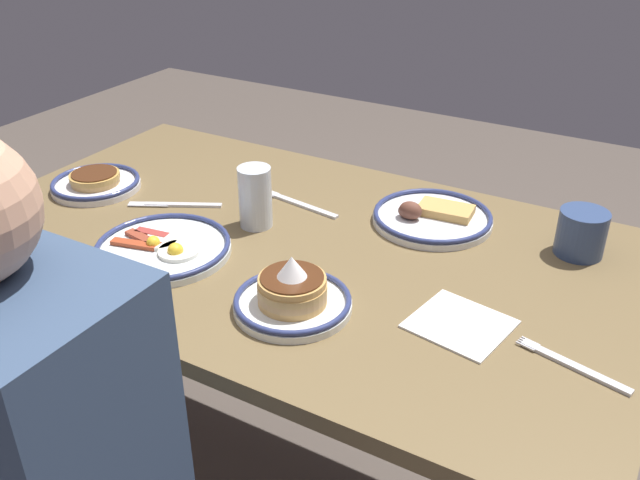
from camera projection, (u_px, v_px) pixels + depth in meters
dining_table at (294, 291)px, 1.45m from camera, size 1.38×0.81×0.75m
plate_near_main at (96, 182)px, 1.59m from camera, size 0.20×0.20×0.04m
plate_center_pancakes at (432, 216)px, 1.45m from camera, size 0.25×0.25×0.05m
plate_far_companion at (163, 248)px, 1.33m from camera, size 0.26×0.26×0.04m
plate_far_side at (292, 296)px, 1.16m from camera, size 0.20×0.20×0.10m
coffee_mug at (581, 232)px, 1.32m from camera, size 0.09×0.12×0.09m
drinking_glass at (255, 200)px, 1.42m from camera, size 0.07×0.07×0.13m
paper_napkin at (460, 324)px, 1.13m from camera, size 0.17×0.16×0.00m
fork_near at (300, 204)px, 1.53m from camera, size 0.20×0.05×0.01m
fork_far at (572, 365)px, 1.04m from camera, size 0.18×0.06×0.01m
butter_knife at (175, 205)px, 1.52m from camera, size 0.19×0.11×0.01m
tea_spoon at (59, 263)px, 1.30m from camera, size 0.19×0.06×0.01m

